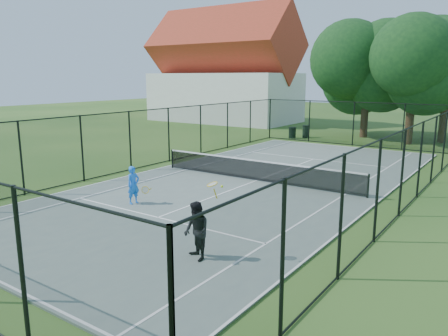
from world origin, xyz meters
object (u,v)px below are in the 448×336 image
Objects in this scene: trash_bin_left at (292,133)px; player_blue at (134,185)px; player_black at (197,231)px; tennis_net at (256,169)px; trash_bin_right at (306,131)px.

trash_bin_left is 19.93m from player_blue.
player_black is at bearing -27.69° from player_blue.
trash_bin_right is (-4.32, 14.88, -0.09)m from tennis_net.
tennis_net is 10.50× the size of trash_bin_right.
player_black reaches higher than player_blue.
trash_bin_left is at bearing 99.19° from player_blue.
player_black is (8.22, -22.31, 0.39)m from trash_bin_left.
trash_bin_left is (-5.06, 13.99, -0.15)m from tennis_net.
tennis_net reaches higher than trash_bin_left.
player_black is (7.48, -23.20, 0.34)m from trash_bin_right.
player_black reaches higher than tennis_net.
trash_bin_left is at bearing 110.22° from player_black.
trash_bin_left is 1.15m from trash_bin_right.
trash_bin_right is at bearing 96.78° from player_blue.
tennis_net is 14.88m from trash_bin_left.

